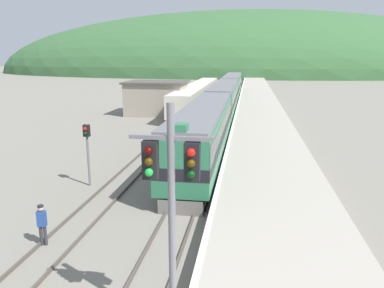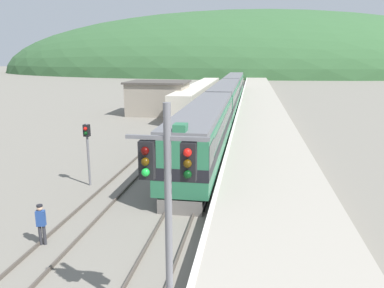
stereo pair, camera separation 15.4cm
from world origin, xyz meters
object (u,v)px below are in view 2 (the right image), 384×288
Objects in this scene: carriage_third at (234,85)px; express_train_lead_car at (204,131)px; signal_mast_main at (168,191)px; carriage_second at (226,98)px; track_worker at (41,222)px; signal_post_siding at (87,142)px; siding_train at (200,95)px.

express_train_lead_car is at bearing -90.00° from carriage_third.
express_train_lead_car is 18.04m from signal_mast_main.
track_worker is at bearing -98.12° from carriage_second.
carriage_third is (0.00, 22.85, 0.00)m from carriage_second.
signal_mast_main is 8.32m from track_worker.
signal_post_siding is (-7.55, 11.50, -1.57)m from signal_mast_main.
siding_train is 36.77m from signal_post_siding.
track_worker is at bearing -110.52° from express_train_lead_car.
track_worker is at bearing -90.76° from siding_train.
express_train_lead_car is at bearing 45.47° from signal_post_siding.
track_worker is (-5.13, -13.71, -1.28)m from express_train_lead_car.
signal_post_siding is at bearing -134.53° from express_train_lead_car.
signal_post_siding is 2.15× the size of track_worker.
express_train_lead_car is 45.12m from carriage_third.
signal_post_siding reaches higher than track_worker.
signal_mast_main is at bearing -88.85° from carriage_third.
carriage_third is 63.05m from signal_mast_main.
express_train_lead_car is 14.70m from track_worker.
siding_train is at bearing 119.42° from carriage_second.
carriage_third is 5.72× the size of signal_post_siding.
siding_train is (-4.54, 8.06, -0.49)m from carriage_second.
carriage_second is 36.37m from track_worker.
carriage_second is 12.27× the size of track_worker.
signal_mast_main reaches higher than siding_train.
signal_mast_main is (5.81, -48.22, 2.53)m from siding_train.
carriage_third reaches higher than signal_post_siding.
track_worker is (-5.13, -35.98, -1.26)m from carriage_second.
track_worker is at bearing -81.07° from signal_post_siding.
carriage_third reaches higher than siding_train.
signal_mast_main reaches higher than express_train_lead_car.
siding_train is 48.63m from signal_mast_main.
siding_train is 19.31× the size of track_worker.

